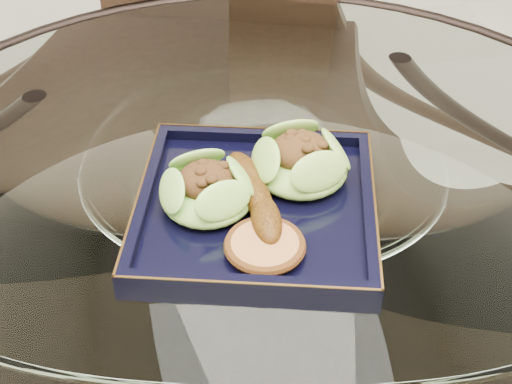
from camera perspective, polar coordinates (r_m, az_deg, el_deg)
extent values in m
cylinder|color=white|center=(0.87, 0.56, -0.12)|extent=(1.10, 1.10, 0.01)
torus|color=black|center=(0.87, 0.56, -0.12)|extent=(1.13, 1.13, 0.02)
cylinder|color=black|center=(1.39, 9.40, -3.35)|extent=(0.04, 0.04, 0.75)
cylinder|color=black|center=(1.33, -14.08, -6.61)|extent=(0.04, 0.04, 0.75)
cube|color=black|center=(1.30, -4.48, 1.86)|extent=(0.59, 0.59, 0.04)
cylinder|color=black|center=(1.41, -13.65, -11.10)|extent=(0.04, 0.04, 0.49)
cylinder|color=black|center=(1.34, 2.87, -13.34)|extent=(0.04, 0.04, 0.49)
cylinder|color=black|center=(1.66, -9.27, -0.67)|extent=(0.04, 0.04, 0.49)
cylinder|color=black|center=(1.60, 4.40, -2.03)|extent=(0.04, 0.04, 0.49)
cube|color=black|center=(0.82, 0.00, -1.60)|extent=(0.33, 0.33, 0.02)
ellipsoid|color=#5E972B|center=(0.81, -3.92, 0.00)|extent=(0.13, 0.13, 0.04)
ellipsoid|color=#5C972B|center=(0.84, 3.58, 2.31)|extent=(0.14, 0.14, 0.04)
ellipsoid|color=#6B3B0B|center=(0.81, -0.04, -0.27)|extent=(0.04, 0.16, 0.03)
cylinder|color=#B8763D|center=(0.76, 0.71, -4.41)|extent=(0.09, 0.09, 0.01)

